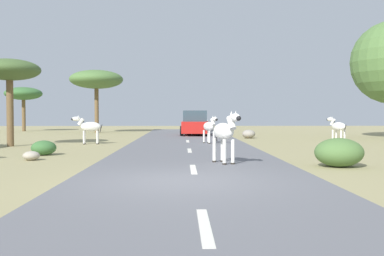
# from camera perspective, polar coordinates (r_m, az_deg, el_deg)

# --- Properties ---
(ground_plane) EXTENTS (90.00, 90.00, 0.00)m
(ground_plane) POSITION_cam_1_polar(r_m,az_deg,el_deg) (9.99, -1.28, -7.24)
(ground_plane) COLOR #998E60
(road) EXTENTS (6.00, 64.00, 0.05)m
(road) POSITION_cam_1_polar(r_m,az_deg,el_deg) (9.99, 0.48, -7.09)
(road) COLOR slate
(road) RESTS_ON ground_plane
(lane_markings) EXTENTS (0.16, 56.00, 0.01)m
(lane_markings) POSITION_cam_1_polar(r_m,az_deg,el_deg) (9.00, 0.68, -7.92)
(lane_markings) COLOR silver
(lane_markings) RESTS_ON road
(zebra_0) EXTENTS (0.80, 1.43, 1.42)m
(zebra_0) POSITION_cam_1_polar(r_m,az_deg,el_deg) (22.14, 2.33, 0.15)
(zebra_0) COLOR silver
(zebra_0) RESTS_ON road
(zebra_1) EXTENTS (1.58, 0.50, 1.49)m
(zebra_1) POSITION_cam_1_polar(r_m,az_deg,el_deg) (22.89, -13.43, 0.13)
(zebra_1) COLOR silver
(zebra_1) RESTS_ON ground_plane
(zebra_3) EXTENTS (0.86, 1.64, 1.62)m
(zebra_3) POSITION_cam_1_polar(r_m,az_deg,el_deg) (13.30, 4.35, -0.56)
(zebra_3) COLOR silver
(zebra_3) RESTS_ON road
(zebra_4) EXTENTS (0.81, 1.43, 1.42)m
(zebra_4) POSITION_cam_1_polar(r_m,az_deg,el_deg) (25.36, 18.66, 0.16)
(zebra_4) COLOR silver
(zebra_4) RESTS_ON ground_plane
(car_0) EXTENTS (2.19, 4.42, 1.74)m
(car_0) POSITION_cam_1_polar(r_m,az_deg,el_deg) (30.76, 0.45, 0.56)
(car_0) COLOR red
(car_0) RESTS_ON road
(car_1) EXTENTS (2.09, 4.37, 1.74)m
(car_1) POSITION_cam_1_polar(r_m,az_deg,el_deg) (38.15, 0.60, 0.83)
(car_1) COLOR white
(car_1) RESTS_ON road
(tree_0) EXTENTS (4.35, 4.35, 5.14)m
(tree_0) POSITION_cam_1_polar(r_m,az_deg,el_deg) (36.52, -12.50, 6.22)
(tree_0) COLOR brown
(tree_0) RESTS_ON ground_plane
(tree_2) EXTENTS (2.91, 2.91, 4.20)m
(tree_2) POSITION_cam_1_polar(r_m,az_deg,el_deg) (22.66, -22.95, 6.90)
(tree_2) COLOR brown
(tree_2) RESTS_ON ground_plane
(tree_4) EXTENTS (3.25, 3.25, 3.92)m
(tree_4) POSITION_cam_1_polar(r_m,az_deg,el_deg) (41.30, -21.35, 4.20)
(tree_4) COLOR brown
(tree_4) RESTS_ON ground_plane
(bush_0) EXTENTS (1.44, 1.30, 0.86)m
(bush_0) POSITION_cam_1_polar(r_m,az_deg,el_deg) (13.58, 18.83, -3.07)
(bush_0) COLOR #4C7038
(bush_0) RESTS_ON ground_plane
(bush_1) EXTENTS (0.94, 0.85, 0.56)m
(bush_1) POSITION_cam_1_polar(r_m,az_deg,el_deg) (17.39, -18.98, -2.49)
(bush_1) COLOR #386633
(bush_1) RESTS_ON ground_plane
(rock_0) EXTENTS (0.57, 0.54, 0.31)m
(rock_0) POSITION_cam_1_polar(r_m,az_deg,el_deg) (15.66, -20.43, -3.44)
(rock_0) COLOR #A89E8C
(rock_0) RESTS_ON ground_plane
(rock_3) EXTENTS (0.84, 0.88, 0.55)m
(rock_3) POSITION_cam_1_polar(r_m,az_deg,el_deg) (27.81, 7.49, -0.79)
(rock_3) COLOR gray
(rock_3) RESTS_ON ground_plane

